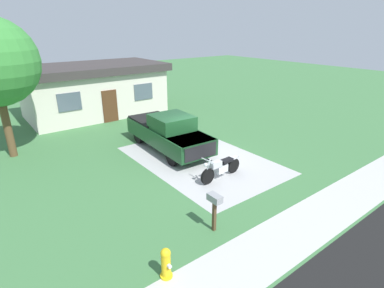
{
  "coord_description": "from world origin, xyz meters",
  "views": [
    {
      "loc": [
        -8.41,
        -10.29,
        5.96
      ],
      "look_at": [
        -0.48,
        0.07,
        0.9
      ],
      "focal_mm": 28.48,
      "sensor_mm": 36.0,
      "label": 1
    }
  ],
  "objects": [
    {
      "name": "driveway_pad",
      "position": [
        0.0,
        0.0,
        0.0
      ],
      "size": [
        5.08,
        7.64,
        0.01
      ],
      "primitive_type": "cube",
      "color": "#ABABAB",
      "rests_on": "ground"
    },
    {
      "name": "motorcycle",
      "position": [
        -0.52,
        -1.95,
        0.47
      ],
      "size": [
        2.21,
        0.7,
        1.09
      ],
      "color": "black",
      "rests_on": "ground"
    },
    {
      "name": "ground_plane",
      "position": [
        0.0,
        0.0,
        0.0
      ],
      "size": [
        80.0,
        80.0,
        0.0
      ],
      "primitive_type": "plane",
      "color": "#3D703F"
    },
    {
      "name": "sidewalk_strip",
      "position": [
        0.0,
        -6.0,
        0.0
      ],
      "size": [
        36.0,
        1.8,
        0.01
      ],
      "primitive_type": "cube",
      "color": "#B3B3AE",
      "rests_on": "ground"
    },
    {
      "name": "neighbor_house",
      "position": [
        -0.81,
        11.02,
        1.79
      ],
      "size": [
        9.6,
        5.6,
        3.5
      ],
      "color": "beige",
      "rests_on": "ground"
    },
    {
      "name": "mailbox",
      "position": [
        -3.06,
        -4.42,
        0.98
      ],
      "size": [
        0.26,
        0.48,
        1.26
      ],
      "color": "#4C3823",
      "rests_on": "ground"
    },
    {
      "name": "fire_hydrant",
      "position": [
        -5.27,
        -5.12,
        0.43
      ],
      "size": [
        0.32,
        0.4,
        0.87
      ],
      "color": "yellow",
      "rests_on": "ground"
    },
    {
      "name": "pickup_truck",
      "position": [
        -0.48,
        2.13,
        0.95
      ],
      "size": [
        2.26,
        5.71,
        1.9
      ],
      "color": "black",
      "rests_on": "ground"
    }
  ]
}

